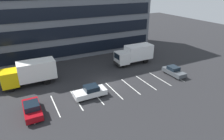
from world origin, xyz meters
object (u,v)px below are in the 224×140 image
box_truck_yellow (30,72)px  sedan_maroon (32,109)px  sedan_white (90,92)px  sedan_charcoal (174,71)px  box_truck_white (134,54)px

box_truck_yellow → sedan_maroon: box_truck_yellow is taller
sedan_white → sedan_charcoal: bearing=0.5°
sedan_charcoal → box_truck_yellow: bearing=161.4°
sedan_white → sedan_maroon: sedan_maroon is taller
sedan_charcoal → sedan_maroon: (-22.55, -0.75, 0.06)m
box_truck_yellow → sedan_maroon: 8.20m
box_truck_white → sedan_maroon: box_truck_white is taller
box_truck_yellow → sedan_maroon: bearing=-96.4°
box_truck_white → sedan_charcoal: size_ratio=1.83×
sedan_white → box_truck_white: bearing=32.5°
sedan_white → sedan_maroon: 7.56m
box_truck_yellow → sedan_charcoal: size_ratio=1.89×
sedan_charcoal → sedan_maroon: bearing=-178.1°
box_truck_white → sedan_white: box_truck_white is taller
sedan_maroon → sedan_white: bearing=4.8°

